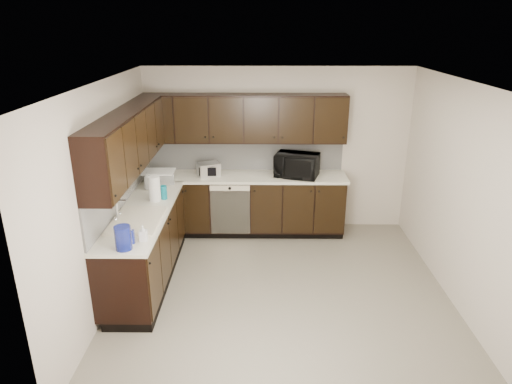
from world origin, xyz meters
TOP-DOWN VIEW (x-y plane):
  - floor at (0.00, 0.00)m, footprint 4.00×4.00m
  - ceiling at (0.00, 0.00)m, footprint 4.00×4.00m
  - wall_back at (0.00, 2.00)m, footprint 4.00×0.02m
  - wall_left at (-2.00, 0.00)m, footprint 0.02×4.00m
  - wall_right at (2.00, 0.00)m, footprint 0.02×4.00m
  - wall_front at (0.00, -2.00)m, footprint 4.00×0.02m
  - lower_cabinets at (-1.01, 1.11)m, footprint 3.00×2.80m
  - countertop at (-1.01, 1.11)m, footprint 3.03×2.83m
  - backsplash at (-1.22, 1.32)m, footprint 3.00×2.80m
  - upper_cabinets at (-1.10, 1.20)m, footprint 3.00×2.80m
  - dishwasher at (-0.70, 1.41)m, footprint 0.58×0.04m
  - sink at (-1.68, -0.01)m, footprint 0.54×0.82m
  - microwave at (0.28, 1.65)m, footprint 0.71×0.58m
  - soap_bottle_a at (-1.48, -0.51)m, footprint 0.08×0.09m
  - soap_bottle_b at (-1.80, 1.08)m, footprint 0.12×0.12m
  - toaster_oven at (-1.03, 1.67)m, footprint 0.38×0.34m
  - storage_bin at (-1.70, 1.35)m, footprint 0.47×0.39m
  - blue_pitcher at (-1.63, -0.70)m, footprint 0.22×0.22m
  - teal_tumbler at (-1.50, 0.70)m, footprint 0.11×0.11m
  - paper_towel_roll at (-1.61, 0.64)m, footprint 0.15×0.15m

SIDE VIEW (x-z plane):
  - floor at x=0.00m, z-range 0.00..0.00m
  - lower_cabinets at x=-1.01m, z-range -0.04..0.86m
  - dishwasher at x=-0.70m, z-range 0.16..0.94m
  - sink at x=-1.68m, z-range 0.67..1.09m
  - countertop at x=-1.01m, z-range 0.90..0.94m
  - storage_bin at x=-1.70m, z-range 0.94..1.10m
  - soap_bottle_a at x=-1.48m, z-range 0.94..1.11m
  - teal_tumbler at x=-1.50m, z-range 0.94..1.12m
  - toaster_oven at x=-1.03m, z-range 0.94..1.14m
  - soap_bottle_b at x=-1.80m, z-range 0.94..1.18m
  - blue_pitcher at x=-1.63m, z-range 0.94..1.19m
  - paper_towel_roll at x=-1.61m, z-range 0.94..1.26m
  - microwave at x=0.28m, z-range 0.94..1.28m
  - backsplash at x=-1.22m, z-range 0.94..1.42m
  - wall_back at x=0.00m, z-range 0.00..2.50m
  - wall_left at x=-2.00m, z-range 0.00..2.50m
  - wall_right at x=2.00m, z-range 0.00..2.50m
  - wall_front at x=0.00m, z-range 0.00..2.50m
  - upper_cabinets at x=-1.10m, z-range 1.42..2.12m
  - ceiling at x=0.00m, z-range 2.50..2.50m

